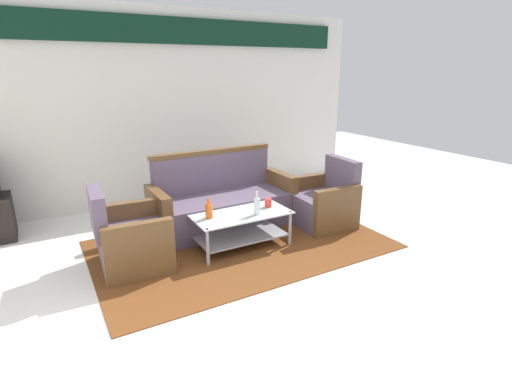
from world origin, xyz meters
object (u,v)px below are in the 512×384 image
Objects in this scene: couch at (222,204)px; bottle_clear at (257,206)px; armchair_left at (130,240)px; armchair_right at (324,203)px; cup at (268,203)px; coffee_table at (240,224)px; bottle_orange at (209,211)px.

couch reaches higher than bottle_clear.
armchair_left and armchair_right have the same top height.
bottle_clear reaches higher than cup.
armchair_left is 1.21m from coffee_table.
bottle_clear is 0.53m from bottle_orange.
armchair_left reaches higher than cup.
armchair_right is (2.45, -0.07, 0.00)m from armchair_left.
bottle_orange is at bearing 94.46° from armchair_right.
armchair_left is 0.77× the size of coffee_table.
couch is at bearing 114.98° from armchair_left.
bottle_clear is at bearing 103.29° from armchair_right.
bottle_orange is at bearing 179.32° from cup.
armchair_left is (-1.27, -0.51, -0.03)m from couch.
bottle_orange is at bearing 177.97° from coffee_table.
armchair_right is at bearing 2.49° from coffee_table.
cup is at bearing 89.00° from armchair_left.
bottle_orange is at bearing 85.81° from armchair_left.
couch is 2.13× the size of armchair_right.
cup is (0.74, -0.01, -0.04)m from bottle_orange.
bottle_orange is (-0.51, 0.16, -0.02)m from bottle_clear.
coffee_table is at bearing -2.03° from bottle_orange.
cup is at bearing 32.66° from bottle_clear.
couch is at bearing 116.03° from cup.
armchair_left is 3.73× the size of bottle_orange.
bottle_clear is at bearing -17.58° from bottle_orange.
coffee_table is 4.11× the size of bottle_clear.
coffee_table is at bearing 95.49° from armchair_right.
bottle_clear is 0.29m from cup.
bottle_orange is (-1.62, -0.04, 0.21)m from armchair_right.
armchair_right reaches higher than cup.
coffee_table is 0.43m from bottle_orange.
cup is (-0.87, -0.05, 0.17)m from armchair_right.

